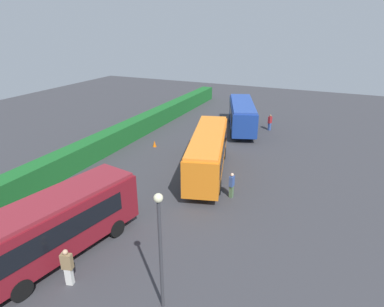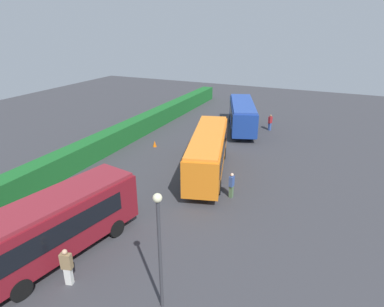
{
  "view_description": "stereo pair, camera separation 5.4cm",
  "coord_description": "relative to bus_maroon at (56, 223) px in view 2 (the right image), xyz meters",
  "views": [
    {
      "loc": [
        -22.35,
        -9.14,
        11.14
      ],
      "look_at": [
        -0.52,
        0.68,
        1.5
      ],
      "focal_mm": 30.37,
      "sensor_mm": 36.0,
      "label": 1
    },
    {
      "loc": [
        -22.33,
        -9.18,
        11.14
      ],
      "look_at": [
        -0.52,
        0.68,
        1.5
      ],
      "focal_mm": 30.37,
      "sensor_mm": 36.0,
      "label": 2
    }
  ],
  "objects": [
    {
      "name": "bus_orange",
      "position": [
        12.23,
        -3.25,
        0.01
      ],
      "size": [
        10.75,
        5.2,
        3.32
      ],
      "rotation": [
        0.0,
        0.0,
        0.28
      ],
      "color": "orange",
      "rests_on": "ground_plane"
    },
    {
      "name": "bus_maroon",
      "position": [
        0.0,
        0.0,
        0.0
      ],
      "size": [
        9.2,
        4.11,
        3.31
      ],
      "rotation": [
        0.0,
        0.0,
        -0.18
      ],
      "color": "maroon",
      "rests_on": "ground_plane"
    },
    {
      "name": "person_center",
      "position": [
        9.32,
        -6.15,
        -0.93
      ],
      "size": [
        0.42,
        0.31,
        1.82
      ],
      "rotation": [
        0.0,
        0.0,
        4.59
      ],
      "color": "#4C6B47",
      "rests_on": "ground_plane"
    },
    {
      "name": "hedge_row",
      "position": [
        12.66,
        7.01,
        -0.98
      ],
      "size": [
        50.7,
        1.54,
        1.83
      ],
      "primitive_type": "cube",
      "color": "#195F25",
      "rests_on": "ground_plane"
    },
    {
      "name": "lamppost",
      "position": [
        -0.74,
        -6.38,
        1.49
      ],
      "size": [
        0.36,
        0.36,
        5.4
      ],
      "color": "#38383D",
      "rests_on": "ground_plane"
    },
    {
      "name": "person_left",
      "position": [
        -1.39,
        -1.89,
        -0.89
      ],
      "size": [
        0.38,
        0.55,
        1.9
      ],
      "rotation": [
        0.0,
        0.0,
        0.27
      ],
      "color": "silver",
      "rests_on": "ground_plane"
    },
    {
      "name": "traffic_cone",
      "position": [
        15.67,
        3.63,
        -1.6
      ],
      "size": [
        0.36,
        0.36,
        0.6
      ],
      "primitive_type": "cone",
      "color": "orange",
      "rests_on": "ground_plane"
    },
    {
      "name": "bus_blue",
      "position": [
        24.22,
        -2.53,
        -0.08
      ],
      "size": [
        9.52,
        5.46,
        3.15
      ],
      "rotation": [
        0.0,
        0.0,
        0.35
      ],
      "color": "navy",
      "rests_on": "ground_plane"
    },
    {
      "name": "ground_plane",
      "position": [
        12.66,
        -2.61,
        -1.9
      ],
      "size": [
        77.4,
        77.4,
        0.0
      ],
      "primitive_type": "plane",
      "color": "#38383D"
    },
    {
      "name": "person_right",
      "position": [
        25.47,
        -5.4,
        -0.95
      ],
      "size": [
        0.51,
        0.41,
        1.79
      ],
      "rotation": [
        0.0,
        0.0,
        4.3
      ],
      "color": "#334C8C",
      "rests_on": "ground_plane"
    }
  ]
}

